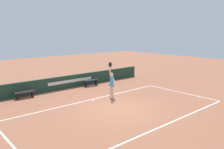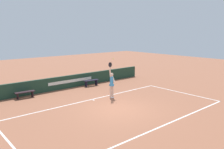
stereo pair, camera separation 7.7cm
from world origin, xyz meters
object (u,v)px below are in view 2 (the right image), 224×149
Objects in this scene: tennis_ball at (113,59)px; courtside_bench_far at (25,93)px; tennis_player at (112,83)px; courtside_bench_near at (91,82)px.

tennis_ball reaches higher than courtside_bench_far.
tennis_player reaches higher than courtside_bench_far.
courtside_bench_near reaches higher than courtside_bench_far.
courtside_bench_near is at bearing 77.98° from tennis_ball.
tennis_player reaches higher than courtside_bench_near.
tennis_player is 1.88× the size of courtside_bench_far.
tennis_player is 4.00m from courtside_bench_near.
tennis_ball is 0.05× the size of courtside_bench_far.
tennis_player is 1.66m from tennis_ball.
tennis_ball is 6.54m from courtside_bench_far.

